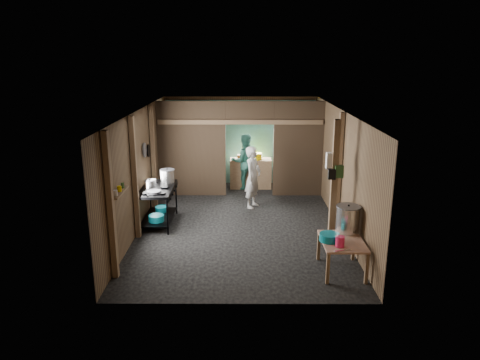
{
  "coord_description": "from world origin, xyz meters",
  "views": [
    {
      "loc": [
        0.04,
        -9.74,
        3.77
      ],
      "look_at": [
        0.0,
        -0.2,
        1.1
      ],
      "focal_mm": 33.52,
      "sensor_mm": 36.0,
      "label": 1
    }
  ],
  "objects_px": {
    "stove_pot_large": "(167,176)",
    "cook": "(253,177)",
    "prep_table": "(341,256)",
    "pink_bucket": "(340,242)",
    "stock_pot": "(348,219)",
    "yellow_tub": "(256,156)",
    "gas_range": "(158,206)"
  },
  "relations": [
    {
      "from": "gas_range",
      "to": "prep_table",
      "type": "relative_size",
      "value": 1.46
    },
    {
      "from": "gas_range",
      "to": "yellow_tub",
      "type": "relative_size",
      "value": 4.54
    },
    {
      "from": "prep_table",
      "to": "yellow_tub",
      "type": "height_order",
      "value": "yellow_tub"
    },
    {
      "from": "prep_table",
      "to": "cook",
      "type": "xyz_separation_m",
      "value": [
        -1.51,
        3.55,
        0.49
      ]
    },
    {
      "from": "prep_table",
      "to": "pink_bucket",
      "type": "bearing_deg",
      "value": -111.83
    },
    {
      "from": "stove_pot_large",
      "to": "pink_bucket",
      "type": "height_order",
      "value": "stove_pot_large"
    },
    {
      "from": "prep_table",
      "to": "yellow_tub",
      "type": "relative_size",
      "value": 3.12
    },
    {
      "from": "prep_table",
      "to": "cook",
      "type": "distance_m",
      "value": 3.89
    },
    {
      "from": "stock_pot",
      "to": "pink_bucket",
      "type": "xyz_separation_m",
      "value": [
        -0.28,
        -0.68,
        -0.15
      ]
    },
    {
      "from": "stock_pot",
      "to": "cook",
      "type": "relative_size",
      "value": 0.33
    },
    {
      "from": "pink_bucket",
      "to": "stock_pot",
      "type": "bearing_deg",
      "value": 67.68
    },
    {
      "from": "prep_table",
      "to": "cook",
      "type": "bearing_deg",
      "value": 113.0
    },
    {
      "from": "stove_pot_large",
      "to": "cook",
      "type": "relative_size",
      "value": 0.22
    },
    {
      "from": "gas_range",
      "to": "stove_pot_large",
      "type": "distance_m",
      "value": 0.74
    },
    {
      "from": "gas_range",
      "to": "prep_table",
      "type": "xyz_separation_m",
      "value": [
        3.71,
        -2.36,
        -0.14
      ]
    },
    {
      "from": "gas_range",
      "to": "stock_pot",
      "type": "distance_m",
      "value": 4.36
    },
    {
      "from": "gas_range",
      "to": "prep_table",
      "type": "distance_m",
      "value": 4.4
    },
    {
      "from": "prep_table",
      "to": "gas_range",
      "type": "bearing_deg",
      "value": 147.54
    },
    {
      "from": "stove_pot_large",
      "to": "yellow_tub",
      "type": "bearing_deg",
      "value": 49.47
    },
    {
      "from": "stock_pot",
      "to": "stove_pot_large",
      "type": "bearing_deg",
      "value": 147.51
    },
    {
      "from": "gas_range",
      "to": "stock_pot",
      "type": "relative_size",
      "value": 2.8
    },
    {
      "from": "gas_range",
      "to": "stock_pot",
      "type": "bearing_deg",
      "value": -26.59
    },
    {
      "from": "stock_pot",
      "to": "pink_bucket",
      "type": "height_order",
      "value": "stock_pot"
    },
    {
      "from": "yellow_tub",
      "to": "cook",
      "type": "bearing_deg",
      "value": -94.64
    },
    {
      "from": "pink_bucket",
      "to": "yellow_tub",
      "type": "height_order",
      "value": "yellow_tub"
    },
    {
      "from": "yellow_tub",
      "to": "gas_range",
      "type": "bearing_deg",
      "value": -128.35
    },
    {
      "from": "prep_table",
      "to": "pink_bucket",
      "type": "relative_size",
      "value": 5.4
    },
    {
      "from": "gas_range",
      "to": "pink_bucket",
      "type": "height_order",
      "value": "gas_range"
    },
    {
      "from": "stove_pot_large",
      "to": "pink_bucket",
      "type": "xyz_separation_m",
      "value": [
        3.43,
        -3.04,
        -0.33
      ]
    },
    {
      "from": "cook",
      "to": "gas_range",
      "type": "bearing_deg",
      "value": 143.25
    },
    {
      "from": "pink_bucket",
      "to": "cook",
      "type": "xyz_separation_m",
      "value": [
        -1.4,
        3.82,
        0.1
      ]
    },
    {
      "from": "gas_range",
      "to": "stove_pot_large",
      "type": "bearing_deg",
      "value": 68.0
    }
  ]
}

